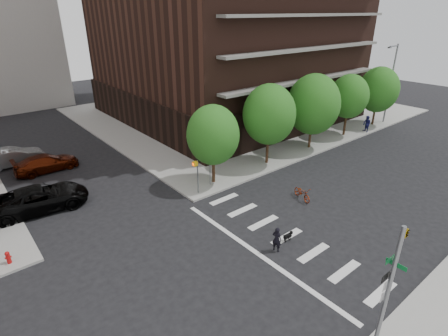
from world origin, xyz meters
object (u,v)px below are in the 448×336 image
object	(u,v)px
traffic_signal	(385,305)
parked_car_maroon	(46,163)
fire_hydrant	(8,257)
parked_car_silver	(13,157)
pedestrian_far	(367,124)
dog_walker	(277,239)
parked_car_black	(40,198)
scooter	(302,193)

from	to	relation	value
traffic_signal	parked_car_maroon	xyz separation A→B (m)	(-5.03, 26.90, -1.96)
fire_hydrant	parked_car_silver	distance (m)	15.00
pedestrian_far	dog_walker	bearing A→B (deg)	-49.95
pedestrian_far	traffic_signal	bearing A→B (deg)	-38.19
traffic_signal	parked_car_maroon	distance (m)	27.44
parked_car_black	parked_car_maroon	size ratio (longest dim) A/B	1.22
traffic_signal	parked_car_maroon	bearing A→B (deg)	100.59
scooter	traffic_signal	bearing A→B (deg)	-111.17
dog_walker	pedestrian_far	world-z (taller)	pedestrian_far
fire_hydrant	parked_car_black	distance (m)	5.88
fire_hydrant	parked_car_black	world-z (taller)	parked_car_black
scooter	dog_walker	bearing A→B (deg)	-136.45
traffic_signal	fire_hydrant	bearing A→B (deg)	123.26
fire_hydrant	pedestrian_far	distance (m)	35.28
parked_car_black	parked_car_maroon	bearing A→B (deg)	-11.84
parked_car_black	dog_walker	size ratio (longest dim) A/B	4.00
parked_car_silver	pedestrian_far	distance (m)	35.51
parked_car_black	parked_car_silver	xyz separation A→B (m)	(0.16, 9.58, -0.05)
traffic_signal	parked_car_silver	distance (m)	30.82
fire_hydrant	dog_walker	distance (m)	14.60
traffic_signal	pedestrian_far	xyz separation A→B (m)	(25.24, 14.99, -1.65)
parked_car_silver	dog_walker	world-z (taller)	parked_car_silver
parked_car_black	scooter	xyz separation A→B (m)	(14.98, -10.48, -0.37)
parked_car_maroon	scooter	distance (m)	21.33
dog_walker	traffic_signal	bearing A→B (deg)	148.26
parked_car_black	parked_car_silver	bearing A→B (deg)	4.97
fire_hydrant	parked_car_maroon	xyz separation A→B (m)	(5.00, 11.61, 0.18)
traffic_signal	parked_car_black	world-z (taller)	traffic_signal
fire_hydrant	parked_car_maroon	size ratio (longest dim) A/B	0.14
parked_car_maroon	parked_car_silver	distance (m)	3.62
scooter	parked_car_maroon	bearing A→B (deg)	144.43
parked_car_black	dog_walker	bearing A→B (deg)	-139.86
traffic_signal	scooter	distance (m)	12.84
parked_car_maroon	fire_hydrant	bearing A→B (deg)	156.75
dog_walker	scooter	bearing A→B (deg)	-79.61
parked_car_maroon	parked_car_silver	bearing A→B (deg)	32.21
parked_car_maroon	parked_car_silver	world-z (taller)	parked_car_silver
fire_hydrant	dog_walker	world-z (taller)	dog_walker
pedestrian_far	scooter	bearing A→B (deg)	-52.60
scooter	pedestrian_far	world-z (taller)	pedestrian_far
parked_car_black	parked_car_maroon	distance (m)	6.84
traffic_signal	fire_hydrant	distance (m)	18.42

